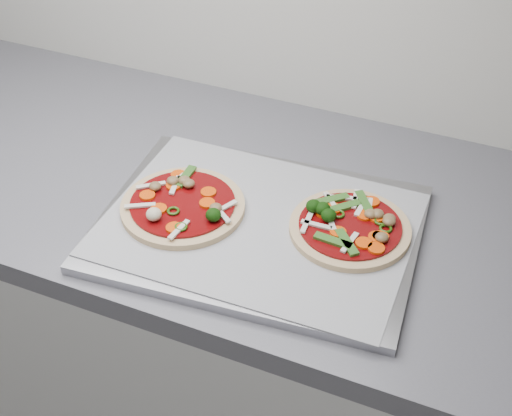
% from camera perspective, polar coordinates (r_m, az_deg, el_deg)
% --- Properties ---
extents(base_cabinet, '(3.60, 0.60, 0.86)m').
position_cam_1_polar(base_cabinet, '(1.63, -10.52, -9.31)').
color(base_cabinet, silver).
rests_on(base_cabinet, ground).
extents(countertop, '(3.60, 0.60, 0.04)m').
position_cam_1_polar(countertop, '(1.33, -12.77, 3.67)').
color(countertop, slate).
rests_on(countertop, base_cabinet).
extents(baking_tray, '(0.51, 0.40, 0.02)m').
position_cam_1_polar(baking_tray, '(1.11, 0.22, -1.63)').
color(baking_tray, '#939297').
rests_on(baking_tray, countertop).
extents(parchment, '(0.47, 0.35, 0.00)m').
position_cam_1_polar(parchment, '(1.10, 0.22, -1.27)').
color(parchment, '#A2A2A8').
rests_on(parchment, baking_tray).
extents(pizza_left, '(0.23, 0.23, 0.03)m').
position_cam_1_polar(pizza_left, '(1.13, -5.89, 0.25)').
color(pizza_left, tan).
rests_on(pizza_left, parchment).
extents(pizza_right, '(0.23, 0.23, 0.03)m').
position_cam_1_polar(pizza_right, '(1.09, 7.51, -1.40)').
color(pizza_right, tan).
rests_on(pizza_right, parchment).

